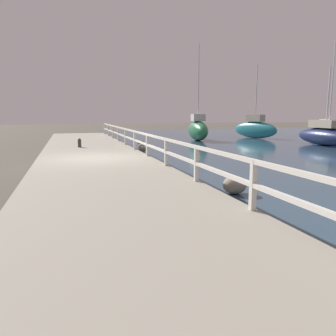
{
  "coord_description": "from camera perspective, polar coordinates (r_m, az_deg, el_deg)",
  "views": [
    {
      "loc": [
        -0.99,
        -13.09,
        2.06
      ],
      "look_at": [
        2.06,
        -3.09,
        0.34
      ],
      "focal_mm": 35.0,
      "sensor_mm": 36.0,
      "label": 1
    }
  ],
  "objects": [
    {
      "name": "ground_plane",
      "position": [
        13.29,
        -12.47,
        0.2
      ],
      "size": [
        120.0,
        120.0,
        0.0
      ],
      "primitive_type": "plane",
      "color": "#4C473D"
    },
    {
      "name": "dock_walkway",
      "position": [
        13.26,
        -12.49,
        0.97
      ],
      "size": [
        4.43,
        36.0,
        0.36
      ],
      "color": "gray",
      "rests_on": "ground"
    },
    {
      "name": "railing",
      "position": [
        13.5,
        -3.62,
        4.75
      ],
      "size": [
        0.1,
        32.5,
        0.92
      ],
      "color": "silver",
      "rests_on": "dock_walkway"
    },
    {
      "name": "boulder_near_dock",
      "position": [
        22.09,
        -4.7,
        4.39
      ],
      "size": [
        0.45,
        0.41,
        0.34
      ],
      "color": "#666056",
      "rests_on": "ground"
    },
    {
      "name": "boulder_downstream",
      "position": [
        8.71,
        11.53,
        -2.92
      ],
      "size": [
        0.63,
        0.57,
        0.47
      ],
      "color": "gray",
      "rests_on": "ground"
    },
    {
      "name": "boulder_far_strip",
      "position": [
        19.97,
        -4.66,
        3.8
      ],
      "size": [
        0.38,
        0.35,
        0.29
      ],
      "color": "gray",
      "rests_on": "ground"
    },
    {
      "name": "boulder_upstream",
      "position": [
        18.04,
        -4.48,
        3.26
      ],
      "size": [
        0.42,
        0.38,
        0.32
      ],
      "color": "#666056",
      "rests_on": "ground"
    },
    {
      "name": "mooring_bollard",
      "position": [
        17.74,
        -15.16,
        4.27
      ],
      "size": [
        0.18,
        0.18,
        0.47
      ],
      "color": "#333338",
      "rests_on": "dock_walkway"
    },
    {
      "name": "sailboat_navy",
      "position": [
        24.18,
        25.73,
        5.19
      ],
      "size": [
        1.85,
        5.25,
        5.1
      ],
      "rotation": [
        0.0,
        0.0,
        -0.05
      ],
      "color": "#192347",
      "rests_on": "water_surface"
    },
    {
      "name": "sailboat_green",
      "position": [
        26.25,
        5.22,
        6.68
      ],
      "size": [
        2.09,
        4.57,
        7.39
      ],
      "rotation": [
        0.0,
        0.0,
        -0.18
      ],
      "color": "#236B42",
      "rests_on": "water_surface"
    },
    {
      "name": "sailboat_blue",
      "position": [
        31.15,
        26.19,
        5.85
      ],
      "size": [
        1.78,
        3.86,
        8.02
      ],
      "rotation": [
        0.0,
        0.0,
        -0.05
      ],
      "color": "#2D4C9E",
      "rests_on": "water_surface"
    },
    {
      "name": "sailboat_teal",
      "position": [
        29.81,
        14.9,
        6.66
      ],
      "size": [
        2.07,
        4.95,
        6.29
      ],
      "rotation": [
        0.0,
        0.0,
        0.24
      ],
      "color": "#1E707A",
      "rests_on": "water_surface"
    }
  ]
}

